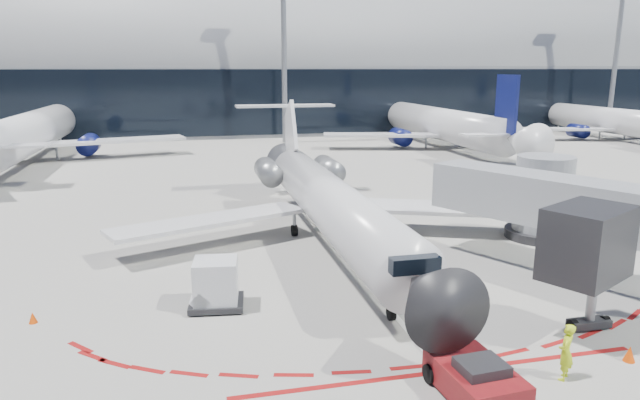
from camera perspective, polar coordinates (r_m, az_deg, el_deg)
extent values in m
plane|color=gray|center=(29.69, 2.73, -5.95)|extent=(260.00, 260.00, 0.00)
cube|color=silver|center=(31.51, 1.73, -4.79)|extent=(0.25, 40.00, 0.01)
cube|color=maroon|center=(19.82, 12.21, -16.42)|extent=(14.00, 0.25, 0.01)
cube|color=gray|center=(92.42, -8.46, 10.03)|extent=(150.00, 24.00, 10.00)
cylinder|color=gray|center=(92.31, -8.56, 13.13)|extent=(150.00, 24.00, 24.00)
cube|color=black|center=(80.44, -7.71, 9.62)|extent=(150.00, 0.20, 9.00)
cube|color=#969A9E|center=(28.68, 22.97, -0.20)|extent=(8.22, 12.61, 2.30)
cube|color=black|center=(22.46, 25.16, -3.88)|extent=(3.86, 3.44, 2.60)
cylinder|color=gray|center=(23.99, 25.53, -8.94)|extent=(0.36, 0.36, 2.40)
cube|color=black|center=(24.35, 25.31, -11.09)|extent=(1.60, 0.60, 0.30)
cylinder|color=#969A9E|center=(35.23, 21.41, 0.25)|extent=(3.20, 3.20, 4.80)
cylinder|color=black|center=(35.73, 21.12, -3.12)|extent=(4.00, 4.00, 0.50)
cylinder|color=gray|center=(76.11, -3.63, 15.17)|extent=(0.70, 0.70, 25.00)
cylinder|color=gray|center=(97.81, 27.56, 13.29)|extent=(0.70, 0.70, 25.00)
cylinder|color=silver|center=(30.98, 1.13, -0.40)|extent=(2.82, 22.98, 2.82)
cone|color=black|center=(19.27, 10.78, -9.16)|extent=(2.82, 2.92, 2.82)
cone|color=silver|center=(43.80, -3.19, 3.57)|extent=(2.82, 3.76, 2.82)
cube|color=black|center=(20.50, 8.96, -5.99)|extent=(1.78, 1.46, 0.57)
cube|color=silver|center=(31.83, -10.96, -2.02)|extent=(11.19, 6.63, 0.32)
cube|color=silver|center=(34.73, 10.89, -0.75)|extent=(11.19, 6.63, 0.32)
cube|color=silver|center=(42.44, -2.98, 6.68)|extent=(0.26, 4.90, 4.99)
cube|color=silver|center=(44.43, -3.52, 9.39)|extent=(7.52, 1.67, 0.17)
cylinder|color=slate|center=(39.36, -5.20, 2.84)|extent=(1.57, 3.55, 1.57)
cylinder|color=slate|center=(40.17, 0.86, 3.10)|extent=(1.57, 3.55, 1.57)
cylinder|color=black|center=(22.95, 7.13, -11.15)|extent=(0.23, 0.58, 0.58)
cylinder|color=black|center=(33.66, -2.57, -3.05)|extent=(0.31, 0.67, 0.67)
cylinder|color=black|center=(34.35, 2.58, -2.72)|extent=(0.31, 0.67, 0.67)
cylinder|color=gray|center=(22.84, 7.15, -10.50)|extent=(0.19, 0.19, 1.15)
cube|color=#610D12|center=(18.54, 15.24, -16.96)|extent=(2.15, 3.21, 0.87)
cube|color=black|center=(18.05, 15.86, -15.78)|extent=(1.43, 1.25, 0.34)
cylinder|color=gray|center=(20.21, 11.90, -14.73)|extent=(0.28, 2.50, 0.10)
cylinder|color=black|center=(18.38, 19.59, -18.36)|extent=(0.31, 0.63, 0.62)
cylinder|color=black|center=(19.01, 10.99, -16.68)|extent=(0.31, 0.63, 0.62)
cylinder|color=black|center=(19.86, 15.82, -15.58)|extent=(0.31, 0.63, 0.62)
imported|color=#C0DD17|center=(20.14, 23.38, -13.77)|extent=(0.80, 0.79, 1.87)
cube|color=black|center=(24.30, -10.29, -10.09)|extent=(2.40, 2.12, 0.24)
cube|color=silver|center=(23.94, -10.38, -7.93)|extent=(1.94, 1.84, 1.75)
cylinder|color=black|center=(23.78, -12.54, -10.97)|extent=(0.14, 0.23, 0.22)
cylinder|color=black|center=(23.63, -8.25, -10.93)|extent=(0.14, 0.23, 0.22)
cylinder|color=black|center=(25.07, -12.18, -9.65)|extent=(0.14, 0.23, 0.22)
cylinder|color=black|center=(24.93, -8.13, -9.61)|extent=(0.14, 0.23, 0.22)
cone|color=#E04304|center=(25.17, -26.79, -10.45)|extent=(0.32, 0.32, 0.45)
cone|color=#E04304|center=(22.45, 28.56, -13.36)|extent=(0.39, 0.39, 0.55)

